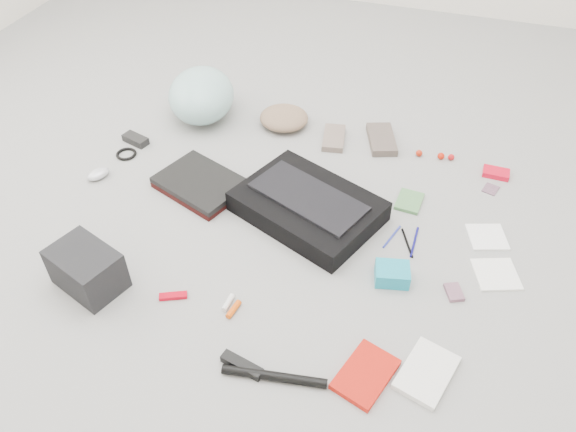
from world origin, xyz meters
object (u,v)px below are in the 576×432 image
(book_red, at_px, (365,374))
(bike_helmet, at_px, (201,95))
(camera_bag, at_px, (87,269))
(accordion_wallet, at_px, (392,274))
(laptop, at_px, (201,182))
(messenger_bag, at_px, (308,206))

(book_red, bearing_deg, bike_helmet, 150.72)
(camera_bag, bearing_deg, accordion_wallet, 38.81)
(laptop, bearing_deg, bike_helmet, 134.23)
(accordion_wallet, bearing_deg, messenger_bag, 135.86)
(messenger_bag, height_order, bike_helmet, bike_helmet)
(bike_helmet, height_order, camera_bag, bike_helmet)
(laptop, relative_size, bike_helmet, 0.90)
(bike_helmet, bearing_deg, laptop, -84.51)
(bike_helmet, bearing_deg, camera_bag, -104.22)
(laptop, height_order, book_red, laptop)
(laptop, distance_m, accordion_wallet, 0.80)
(camera_bag, relative_size, book_red, 1.16)
(bike_helmet, bearing_deg, accordion_wallet, -53.14)
(laptop, distance_m, book_red, 0.96)
(bike_helmet, distance_m, accordion_wallet, 1.18)
(book_red, relative_size, accordion_wallet, 1.72)
(messenger_bag, bearing_deg, bike_helmet, 165.17)
(messenger_bag, xyz_separation_m, laptop, (-0.42, 0.02, -0.01))
(laptop, relative_size, accordion_wallet, 2.93)
(messenger_bag, height_order, camera_bag, camera_bag)
(messenger_bag, relative_size, accordion_wallet, 4.48)
(laptop, xyz_separation_m, book_red, (0.76, -0.59, -0.02))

